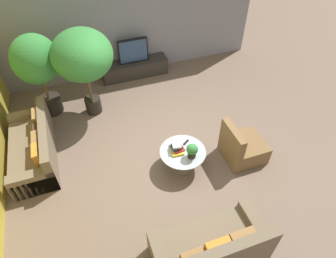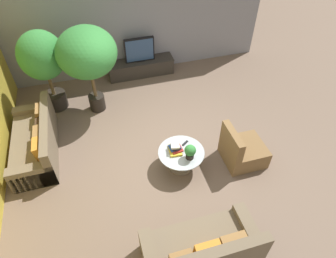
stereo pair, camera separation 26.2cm
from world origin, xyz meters
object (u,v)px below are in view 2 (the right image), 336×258
armchair_wicker (242,151)px  potted_palm_tall (43,60)px  coffee_table (181,156)px  couch_by_wall (37,142)px  media_console (141,67)px  potted_palm_corner (87,54)px  couch_near_entry (202,250)px  television (139,50)px  potted_plant_tabletop (190,151)px

armchair_wicker → potted_palm_tall: potted_palm_tall is taller
coffee_table → couch_by_wall: bearing=156.2°
media_console → armchair_wicker: bearing=-70.5°
potted_palm_corner → couch_by_wall: bearing=-141.3°
coffee_table → couch_near_entry: 1.90m
media_console → television: (0.00, -0.00, 0.54)m
armchair_wicker → couch_by_wall: bearing=70.8°
armchair_wicker → potted_palm_corner: size_ratio=0.41×
media_console → television: television is taller
coffee_table → potted_palm_tall: 3.73m
potted_palm_tall → media_console: bearing=19.3°
couch_near_entry → potted_palm_corner: bearing=-74.8°
coffee_table → potted_palm_corner: size_ratio=0.43×
armchair_wicker → potted_palm_tall: 4.73m
television → couch_by_wall: size_ratio=0.40×
coffee_table → couch_near_entry: (-0.27, -1.88, -0.01)m
couch_near_entry → potted_palm_tall: size_ratio=0.90×
media_console → couch_by_wall: 3.55m
potted_plant_tabletop → potted_palm_corner: bearing=121.3°
potted_palm_corner → armchair_wicker: bearing=-43.2°
couch_by_wall → media_console: bearing=129.8°
couch_near_entry → armchair_wicker: (1.52, 1.71, -0.02)m
couch_near_entry → potted_palm_tall: bearing=-65.3°
media_console → couch_near_entry: couch_near_entry is taller
coffee_table → armchair_wicker: (1.25, -0.18, -0.03)m
armchair_wicker → potted_palm_tall: size_ratio=0.43×
media_console → couch_near_entry: size_ratio=1.02×
television → potted_plant_tabletop: 3.68m
media_console → potted_palm_corner: size_ratio=0.87×
armchair_wicker → couch_near_entry: bearing=138.4°
potted_palm_tall → coffee_table: bearing=-48.5°
television → couch_by_wall: television is taller
potted_plant_tabletop → coffee_table: bearing=121.9°
couch_by_wall → couch_near_entry: (2.51, -3.11, -0.00)m
television → coffee_table: bearing=-89.1°
television → couch_near_entry: 5.40m
media_console → potted_plant_tabletop: potted_plant_tabletop is taller
television → couch_near_entry: (-0.21, -5.38, -0.48)m
media_console → television: 0.54m
potted_palm_tall → potted_palm_corner: bearing=-20.7°
couch_near_entry → television: bearing=-92.3°
coffee_table → potted_plant_tabletop: 0.37m
couch_by_wall → potted_palm_tall: size_ratio=1.00×
potted_palm_tall → potted_plant_tabletop: (2.49, -2.86, -0.73)m
couch_by_wall → potted_plant_tabletop: size_ratio=6.30×
television → potted_palm_corner: 1.94m
television → couch_near_entry: television is taller
armchair_wicker → coffee_table: bearing=81.9°
television → couch_near_entry: size_ratio=0.45×
television → potted_plant_tabletop: size_ratio=2.55×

